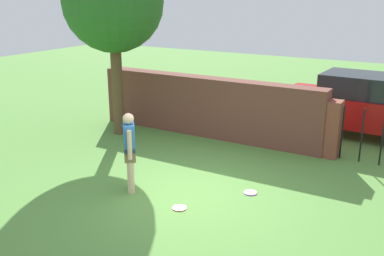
% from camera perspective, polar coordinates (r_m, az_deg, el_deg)
% --- Properties ---
extents(ground_plane, '(40.00, 40.00, 0.00)m').
position_cam_1_polar(ground_plane, '(8.99, -0.53, -8.39)').
color(ground_plane, '#568C3D').
extents(brick_wall, '(6.60, 0.50, 1.64)m').
position_cam_1_polar(brick_wall, '(12.33, 1.89, 2.76)').
color(brick_wall, brown).
rests_on(brick_wall, ground).
extents(tree, '(2.66, 2.66, 4.94)m').
position_cam_1_polar(tree, '(12.26, -10.07, 15.50)').
color(tree, brown).
rests_on(tree, ground).
extents(person, '(0.40, 0.44, 1.62)m').
position_cam_1_polar(person, '(8.88, -8.00, -2.63)').
color(person, beige).
rests_on(person, ground).
extents(car, '(4.27, 2.07, 1.72)m').
position_cam_1_polar(car, '(13.21, 20.62, 2.82)').
color(car, '#A51111').
rests_on(car, ground).
extents(frisbee_red, '(0.27, 0.27, 0.02)m').
position_cam_1_polar(frisbee_red, '(8.42, -1.61, -10.19)').
color(frisbee_red, red).
rests_on(frisbee_red, ground).
extents(frisbee_purple, '(0.27, 0.27, 0.02)m').
position_cam_1_polar(frisbee_purple, '(9.08, 7.48, -8.21)').
color(frisbee_purple, purple).
rests_on(frisbee_purple, ground).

